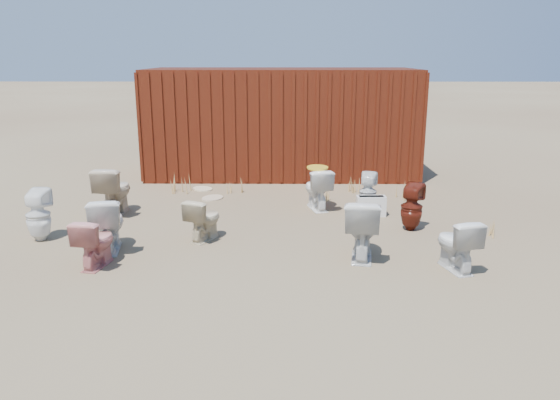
{
  "coord_description": "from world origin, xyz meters",
  "views": [
    {
      "loc": [
        0.07,
        -7.46,
        2.71
      ],
      "look_at": [
        0.0,
        0.6,
        0.55
      ],
      "focal_mm": 35.0,
      "sensor_mm": 36.0,
      "label": 1
    }
  ],
  "objects_px": {
    "toilet_front_pink": "(95,242)",
    "loose_tank": "(371,206)",
    "toilet_back_beige_right": "(204,219)",
    "toilet_back_beige_left": "(114,191)",
    "toilet_front_e": "(456,244)",
    "toilet_front_a": "(108,224)",
    "toilet_back_e": "(368,192)",
    "toilet_back_yellowlid": "(317,189)",
    "shipping_container": "(282,122)",
    "toilet_back_a": "(38,215)",
    "toilet_front_maroon": "(412,207)",
    "toilet_front_c": "(362,228)"
  },
  "relations": [
    {
      "from": "toilet_front_c",
      "to": "toilet_back_e",
      "type": "relative_size",
      "value": 1.22
    },
    {
      "from": "shipping_container",
      "to": "toilet_back_e",
      "type": "relative_size",
      "value": 8.61
    },
    {
      "from": "toilet_front_a",
      "to": "toilet_back_e",
      "type": "distance_m",
      "value": 4.47
    },
    {
      "from": "toilet_back_yellowlid",
      "to": "toilet_back_beige_left",
      "type": "bearing_deg",
      "value": -7.82
    },
    {
      "from": "toilet_front_c",
      "to": "toilet_front_e",
      "type": "bearing_deg",
      "value": 168.41
    },
    {
      "from": "shipping_container",
      "to": "toilet_back_a",
      "type": "bearing_deg",
      "value": -126.21
    },
    {
      "from": "toilet_front_c",
      "to": "toilet_front_maroon",
      "type": "relative_size",
      "value": 1.13
    },
    {
      "from": "toilet_front_e",
      "to": "toilet_back_e",
      "type": "bearing_deg",
      "value": -89.22
    },
    {
      "from": "toilet_back_yellowlid",
      "to": "toilet_back_e",
      "type": "height_order",
      "value": "toilet_back_yellowlid"
    },
    {
      "from": "toilet_front_a",
      "to": "toilet_front_maroon",
      "type": "relative_size",
      "value": 1.05
    },
    {
      "from": "toilet_back_yellowlid",
      "to": "loose_tank",
      "type": "xyz_separation_m",
      "value": [
        0.91,
        -0.43,
        -0.2
      ]
    },
    {
      "from": "toilet_back_e",
      "to": "toilet_front_pink",
      "type": "bearing_deg",
      "value": 49.63
    },
    {
      "from": "toilet_front_pink",
      "to": "loose_tank",
      "type": "relative_size",
      "value": 1.33
    },
    {
      "from": "toilet_front_e",
      "to": "loose_tank",
      "type": "height_order",
      "value": "toilet_front_e"
    },
    {
      "from": "toilet_front_e",
      "to": "toilet_back_beige_left",
      "type": "xyz_separation_m",
      "value": [
        -5.17,
        2.5,
        0.08
      ]
    },
    {
      "from": "shipping_container",
      "to": "toilet_back_beige_left",
      "type": "xyz_separation_m",
      "value": [
        -2.89,
        -3.53,
        -0.77
      ]
    },
    {
      "from": "toilet_front_maroon",
      "to": "toilet_back_e",
      "type": "relative_size",
      "value": 1.08
    },
    {
      "from": "toilet_back_yellowlid",
      "to": "shipping_container",
      "type": "bearing_deg",
      "value": -92.12
    },
    {
      "from": "toilet_front_a",
      "to": "toilet_back_e",
      "type": "relative_size",
      "value": 1.13
    },
    {
      "from": "toilet_back_beige_right",
      "to": "toilet_back_yellowlid",
      "type": "distance_m",
      "value": 2.48
    },
    {
      "from": "toilet_front_a",
      "to": "toilet_back_beige_left",
      "type": "xyz_separation_m",
      "value": [
        -0.46,
        1.81,
        0.03
      ]
    },
    {
      "from": "toilet_front_maroon",
      "to": "loose_tank",
      "type": "bearing_deg",
      "value": -25.08
    },
    {
      "from": "toilet_front_e",
      "to": "toilet_front_pink",
      "type": "bearing_deg",
      "value": -15.21
    },
    {
      "from": "shipping_container",
      "to": "toilet_front_maroon",
      "type": "xyz_separation_m",
      "value": [
        2.08,
        -4.36,
        -0.82
      ]
    },
    {
      "from": "toilet_front_pink",
      "to": "toilet_front_e",
      "type": "bearing_deg",
      "value": -170.71
    },
    {
      "from": "toilet_back_beige_right",
      "to": "toilet_back_beige_left",
      "type": "bearing_deg",
      "value": -12.33
    },
    {
      "from": "shipping_container",
      "to": "toilet_back_beige_right",
      "type": "xyz_separation_m",
      "value": [
        -1.14,
        -4.87,
        -0.88
      ]
    },
    {
      "from": "toilet_back_a",
      "to": "toilet_front_e",
      "type": "bearing_deg",
      "value": 172.06
    },
    {
      "from": "toilet_front_maroon",
      "to": "toilet_back_a",
      "type": "xyz_separation_m",
      "value": [
        -5.68,
        -0.55,
        0.02
      ]
    },
    {
      "from": "toilet_front_e",
      "to": "toilet_back_beige_right",
      "type": "xyz_separation_m",
      "value": [
        -3.42,
        1.15,
        -0.03
      ]
    },
    {
      "from": "shipping_container",
      "to": "toilet_front_e",
      "type": "height_order",
      "value": "shipping_container"
    },
    {
      "from": "toilet_front_maroon",
      "to": "toilet_front_e",
      "type": "relative_size",
      "value": 1.07
    },
    {
      "from": "shipping_container",
      "to": "toilet_front_pink",
      "type": "xyz_separation_m",
      "value": [
        -2.41,
        -5.94,
        -0.87
      ]
    },
    {
      "from": "toilet_back_beige_right",
      "to": "loose_tank",
      "type": "distance_m",
      "value": 3.0
    },
    {
      "from": "toilet_front_maroon",
      "to": "toilet_back_beige_right",
      "type": "height_order",
      "value": "toilet_front_maroon"
    },
    {
      "from": "toilet_front_e",
      "to": "toilet_back_a",
      "type": "height_order",
      "value": "toilet_back_a"
    },
    {
      "from": "toilet_back_beige_left",
      "to": "toilet_back_beige_right",
      "type": "xyz_separation_m",
      "value": [
        1.75,
        -1.34,
        -0.1
      ]
    },
    {
      "from": "toilet_front_pink",
      "to": "toilet_front_maroon",
      "type": "height_order",
      "value": "toilet_front_maroon"
    },
    {
      "from": "loose_tank",
      "to": "toilet_back_e",
      "type": "bearing_deg",
      "value": 91.23
    },
    {
      "from": "toilet_back_yellowlid",
      "to": "toilet_front_pink",
      "type": "bearing_deg",
      "value": 28.49
    },
    {
      "from": "toilet_back_beige_left",
      "to": "toilet_back_yellowlid",
      "type": "bearing_deg",
      "value": -168.37
    },
    {
      "from": "toilet_front_a",
      "to": "toilet_front_pink",
      "type": "relative_size",
      "value": 1.18
    },
    {
      "from": "toilet_back_a",
      "to": "loose_tank",
      "type": "height_order",
      "value": "toilet_back_a"
    },
    {
      "from": "toilet_front_maroon",
      "to": "toilet_back_a",
      "type": "relative_size",
      "value": 0.96
    },
    {
      "from": "loose_tank",
      "to": "toilet_back_yellowlid",
      "type": "bearing_deg",
      "value": 152.91
    },
    {
      "from": "toilet_back_beige_left",
      "to": "loose_tank",
      "type": "height_order",
      "value": "toilet_back_beige_left"
    },
    {
      "from": "toilet_front_e",
      "to": "toilet_back_beige_left",
      "type": "height_order",
      "value": "toilet_back_beige_left"
    },
    {
      "from": "loose_tank",
      "to": "toilet_back_beige_left",
      "type": "bearing_deg",
      "value": 177.49
    },
    {
      "from": "toilet_back_yellowlid",
      "to": "loose_tank",
      "type": "distance_m",
      "value": 1.02
    },
    {
      "from": "shipping_container",
      "to": "toilet_front_c",
      "type": "xyz_separation_m",
      "value": [
        1.12,
        -5.6,
        -0.78
      ]
    }
  ]
}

